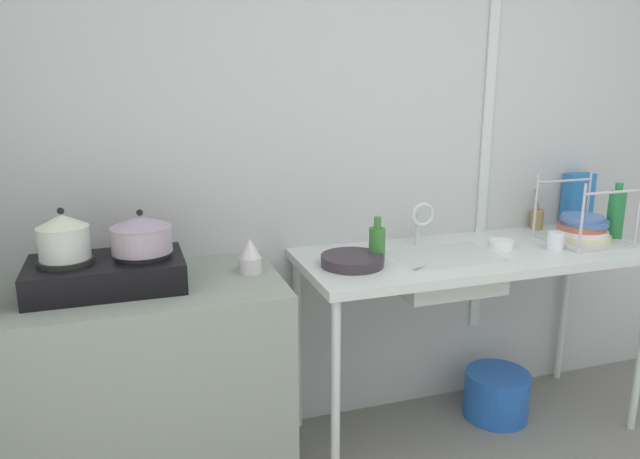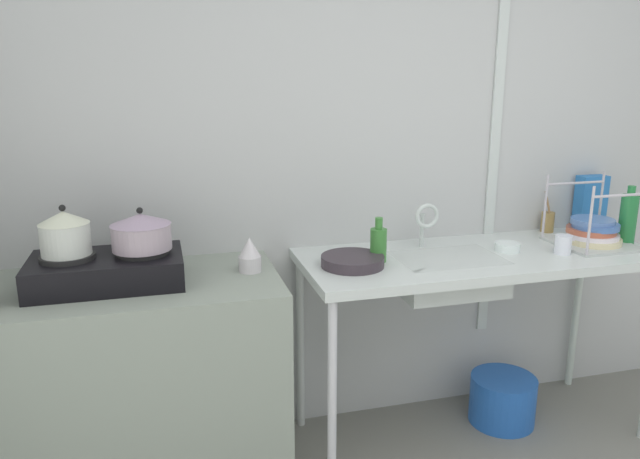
% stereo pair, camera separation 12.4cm
% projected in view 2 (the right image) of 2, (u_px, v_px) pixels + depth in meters
% --- Properties ---
extents(wall_back, '(5.01, 0.10, 2.50)m').
position_uv_depth(wall_back, '(426.00, 161.00, 2.85)').
color(wall_back, '#B3B5B4').
rests_on(wall_back, ground).
extents(wall_metal_strip, '(0.05, 0.01, 2.00)m').
position_uv_depth(wall_metal_strip, '(495.00, 134.00, 2.85)').
color(wall_metal_strip, silver).
extents(counter_concrete, '(1.28, 0.61, 0.88)m').
position_uv_depth(counter_concrete, '(119.00, 391.00, 2.35)').
color(counter_concrete, gray).
rests_on(counter_concrete, ground).
extents(counter_sink, '(1.59, 0.61, 0.88)m').
position_uv_depth(counter_sink, '(479.00, 267.00, 2.66)').
color(counter_sink, silver).
rests_on(counter_sink, ground).
extents(stove, '(0.55, 0.33, 0.13)m').
position_uv_depth(stove, '(107.00, 270.00, 2.23)').
color(stove, black).
rests_on(stove, counter_concrete).
extents(pot_on_left_burner, '(0.18, 0.18, 0.18)m').
position_uv_depth(pot_on_left_burner, '(65.00, 233.00, 2.16)').
color(pot_on_left_burner, silver).
rests_on(pot_on_left_burner, stove).
extents(pot_on_right_burner, '(0.22, 0.22, 0.16)m').
position_uv_depth(pot_on_right_burner, '(141.00, 231.00, 2.23)').
color(pot_on_right_burner, '#A4919D').
rests_on(pot_on_right_burner, stove).
extents(percolator, '(0.09, 0.09, 0.14)m').
position_uv_depth(percolator, '(250.00, 255.00, 2.38)').
color(percolator, silver).
rests_on(percolator, counter_concrete).
extents(sink_basin, '(0.45, 0.32, 0.15)m').
position_uv_depth(sink_basin, '(447.00, 274.00, 2.60)').
color(sink_basin, silver).
rests_on(sink_basin, counter_sink).
extents(faucet, '(0.11, 0.07, 0.21)m').
position_uv_depth(faucet, '(426.00, 219.00, 2.68)').
color(faucet, silver).
rests_on(faucet, counter_sink).
extents(frying_pan, '(0.26, 0.26, 0.04)m').
position_uv_depth(frying_pan, '(353.00, 261.00, 2.46)').
color(frying_pan, '#342B32').
rests_on(frying_pan, counter_sink).
extents(dish_rack, '(0.33, 0.33, 0.31)m').
position_uv_depth(dish_rack, '(593.00, 233.00, 2.75)').
color(dish_rack, '#BAB3BC').
rests_on(dish_rack, counter_sink).
extents(cup_by_rack, '(0.07, 0.07, 0.08)m').
position_uv_depth(cup_by_rack, '(563.00, 245.00, 2.63)').
color(cup_by_rack, white).
rests_on(cup_by_rack, counter_sink).
extents(small_bowl_on_drainboard, '(0.11, 0.11, 0.04)m').
position_uv_depth(small_bowl_on_drainboard, '(507.00, 247.00, 2.68)').
color(small_bowl_on_drainboard, white).
rests_on(small_bowl_on_drainboard, counter_sink).
extents(bottle_by_sink, '(0.07, 0.07, 0.19)m').
position_uv_depth(bottle_by_sink, '(378.00, 244.00, 2.51)').
color(bottle_by_sink, '#35752F').
rests_on(bottle_by_sink, counter_sink).
extents(bottle_by_rack, '(0.08, 0.08, 0.27)m').
position_uv_depth(bottle_by_rack, '(628.00, 218.00, 2.77)').
color(bottle_by_rack, '#247539').
rests_on(bottle_by_rack, counter_sink).
extents(cereal_box, '(0.15, 0.08, 0.27)m').
position_uv_depth(cereal_box, '(590.00, 203.00, 3.03)').
color(cereal_box, '#286DB9').
rests_on(cereal_box, counter_sink).
extents(utensil_jar, '(0.06, 0.06, 0.20)m').
position_uv_depth(utensil_jar, '(548.00, 221.00, 2.99)').
color(utensil_jar, olive).
rests_on(utensil_jar, counter_sink).
extents(bucket_on_floor, '(0.31, 0.31, 0.23)m').
position_uv_depth(bucket_on_floor, '(502.00, 399.00, 2.91)').
color(bucket_on_floor, blue).
rests_on(bucket_on_floor, ground).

